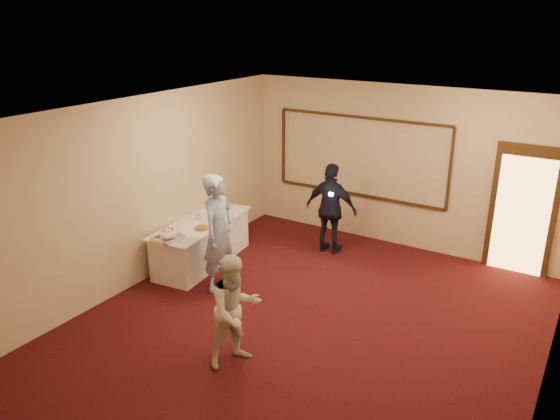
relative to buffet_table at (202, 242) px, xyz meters
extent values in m
plane|color=black|center=(2.59, -0.88, -0.39)|extent=(7.00, 7.00, 0.00)
cube|color=beige|center=(2.59, 2.62, 1.11)|extent=(6.00, 0.04, 3.00)
cube|color=beige|center=(2.59, -4.38, 1.11)|extent=(6.00, 0.04, 3.00)
cube|color=beige|center=(-0.41, -0.88, 1.11)|extent=(0.04, 7.00, 3.00)
cube|color=beige|center=(5.59, -0.88, 1.11)|extent=(0.04, 7.00, 3.00)
cube|color=white|center=(2.59, -0.88, 2.61)|extent=(6.00, 7.00, 0.04)
cube|color=#2F1F0E|center=(1.79, 2.59, 0.46)|extent=(3.40, 0.04, 0.05)
cube|color=#2F1F0E|center=(1.79, 2.59, 1.96)|extent=(3.40, 0.04, 0.05)
cube|color=#2F1F0E|center=(0.09, 2.59, 1.21)|extent=(0.05, 0.04, 1.50)
cube|color=#2F1F0E|center=(3.49, 2.59, 1.21)|extent=(0.05, 0.04, 1.50)
cube|color=#2F1F0E|center=(4.74, 2.58, 0.71)|extent=(1.05, 0.06, 2.20)
cube|color=#FFBF66|center=(4.74, 2.55, 0.61)|extent=(0.85, 0.02, 2.00)
cube|color=white|center=(0.00, 0.00, -0.02)|extent=(0.94, 2.08, 0.74)
cube|color=white|center=(0.00, 0.00, 0.37)|extent=(1.04, 2.20, 0.03)
cube|color=silver|center=(0.07, -0.89, 0.40)|extent=(0.42, 0.49, 0.04)
ellipsoid|color=white|center=(0.07, -0.89, 0.48)|extent=(0.28, 0.28, 0.13)
cube|color=silver|center=(0.17, -0.76, 0.42)|extent=(0.10, 0.30, 0.01)
cylinder|color=#E35B7D|center=(-0.19, 0.85, 0.59)|extent=(0.02, 0.02, 0.42)
cylinder|color=#E35B7D|center=(-0.19, 0.85, 0.39)|extent=(0.32, 0.32, 0.01)
cylinder|color=#E35B7D|center=(-0.19, 0.85, 0.56)|extent=(0.24, 0.24, 0.01)
cylinder|color=#E35B7D|center=(-0.19, 0.85, 0.73)|extent=(0.17, 0.17, 0.01)
cylinder|color=white|center=(-0.06, 0.10, 0.45)|extent=(0.16, 0.16, 0.13)
cylinder|color=white|center=(-0.06, 0.10, 0.52)|extent=(0.17, 0.17, 0.01)
cylinder|color=white|center=(0.19, 0.38, 0.46)|extent=(0.19, 0.19, 0.16)
cylinder|color=white|center=(0.19, 0.38, 0.55)|extent=(0.21, 0.21, 0.01)
cylinder|color=white|center=(0.24, -0.27, 0.39)|extent=(0.25, 0.25, 0.01)
cylinder|color=brown|center=(0.24, -0.27, 0.41)|extent=(0.22, 0.22, 0.04)
imported|color=#89A7D2|center=(0.85, -0.59, 0.56)|extent=(0.51, 0.73, 1.90)
imported|color=silver|center=(2.22, -2.04, 0.34)|extent=(0.80, 0.88, 1.46)
imported|color=black|center=(1.70, 1.61, 0.45)|extent=(0.99, 0.44, 1.68)
cube|color=white|center=(1.83, 1.31, 0.84)|extent=(0.08, 0.05, 0.05)
camera|label=1|loc=(5.77, -6.74, 3.79)|focal=35.00mm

